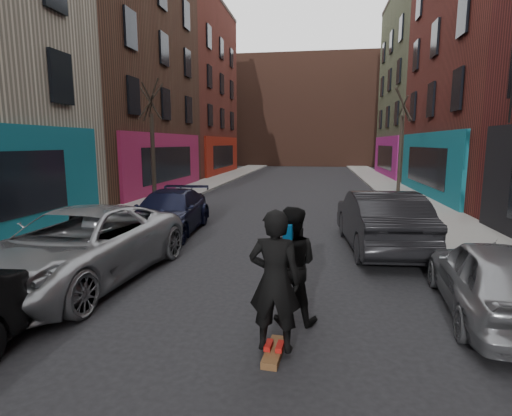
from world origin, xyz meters
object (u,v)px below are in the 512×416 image
(parked_right_far, at_px, (495,279))
(parked_right_end, at_px, (380,220))
(tree_left_far, at_px, (152,133))
(parked_left_far, at_px, (79,246))
(skateboarder, at_px, (275,281))
(parked_left_end, at_px, (169,212))
(skateboard, at_px, (274,352))
(tree_right_far, at_px, (401,132))
(pedestrian, at_px, (290,265))

(parked_right_far, relative_size, parked_right_end, 0.80)
(tree_left_far, height_order, parked_left_far, tree_left_far)
(tree_left_far, distance_m, skateboarder, 15.04)
(parked_left_end, height_order, skateboard, parked_left_end)
(tree_right_far, relative_size, pedestrian, 3.52)
(parked_left_far, xyz_separation_m, parked_right_end, (6.66, 3.79, 0.04))
(tree_right_far, xyz_separation_m, pedestrian, (-5.00, -17.83, -2.56))
(tree_right_far, xyz_separation_m, skateboard, (-5.13, -18.96, -3.48))
(tree_left_far, xyz_separation_m, pedestrian, (7.40, -11.83, -2.41))
(parked_left_end, relative_size, skateboard, 6.01)
(tree_right_far, xyz_separation_m, parked_left_end, (-9.40, -11.86, -2.83))
(tree_left_far, relative_size, pedestrian, 3.36)
(tree_left_far, xyz_separation_m, parked_left_far, (2.86, -10.63, -2.60))
(parked_right_far, xyz_separation_m, pedestrian, (-3.40, -0.69, 0.29))
(tree_left_far, relative_size, tree_right_far, 0.96)
(tree_right_far, relative_size, skateboard, 8.50)
(skateboarder, bearing_deg, parked_right_far, -148.43)
(parked_left_end, xyz_separation_m, parked_right_end, (6.52, -0.98, 0.13))
(tree_left_far, bearing_deg, pedestrian, -57.99)
(parked_left_end, relative_size, parked_right_end, 0.96)
(tree_right_far, bearing_deg, parked_left_far, -119.84)
(parked_left_far, distance_m, parked_left_end, 4.78)
(skateboard, height_order, skateboarder, skateboarder)
(tree_left_far, height_order, skateboarder, tree_left_far)
(parked_left_far, height_order, parked_right_far, parked_left_far)
(pedestrian, bearing_deg, skateboard, 88.63)
(parked_right_end, distance_m, skateboard, 6.57)
(parked_left_end, height_order, pedestrian, pedestrian)
(tree_left_far, distance_m, parked_left_end, 7.11)
(parked_left_end, distance_m, skateboarder, 8.30)
(skateboard, relative_size, skateboarder, 0.40)
(parked_right_far, bearing_deg, tree_left_far, -40.68)
(parked_right_end, bearing_deg, tree_right_far, -107.19)
(parked_right_far, height_order, skateboard, parked_right_far)
(skateboarder, distance_m, pedestrian, 1.15)
(parked_left_end, xyz_separation_m, pedestrian, (4.40, -5.97, 0.28))
(parked_left_far, relative_size, parked_left_end, 1.17)
(skateboarder, bearing_deg, tree_left_far, -56.42)
(tree_right_far, bearing_deg, parked_right_end, -102.63)
(parked_left_far, distance_m, pedestrian, 4.69)
(tree_right_far, bearing_deg, tree_left_far, -154.18)
(parked_left_end, bearing_deg, tree_right_far, 47.82)
(skateboard, xyz_separation_m, skateboarder, (0.00, 0.00, 1.04))
(parked_left_end, relative_size, parked_right_far, 1.20)
(parked_left_end, xyz_separation_m, skateboard, (4.27, -7.11, -0.65))
(tree_right_far, xyz_separation_m, parked_right_end, (-2.88, -12.84, -2.70))
(parked_left_far, distance_m, parked_right_far, 7.95)
(tree_left_far, height_order, skateboard, tree_left_far)
(parked_left_far, height_order, parked_right_end, parked_right_end)
(parked_left_far, relative_size, parked_right_far, 1.41)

